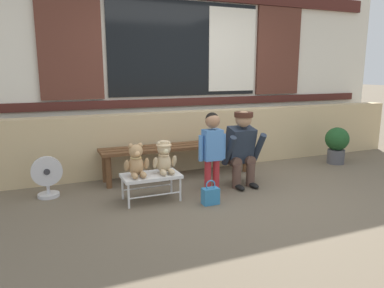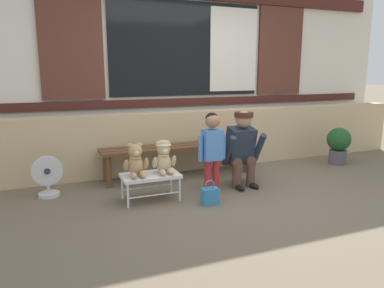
# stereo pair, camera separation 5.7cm
# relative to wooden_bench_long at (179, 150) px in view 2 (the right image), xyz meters

# --- Properties ---
(ground_plane) EXTENTS (60.00, 60.00, 0.00)m
(ground_plane) POSITION_rel_wooden_bench_long_xyz_m (0.43, -1.06, -0.37)
(ground_plane) COLOR brown
(brick_low_wall) EXTENTS (7.27, 0.25, 0.85)m
(brick_low_wall) POSITION_rel_wooden_bench_long_xyz_m (0.43, 0.37, 0.05)
(brick_low_wall) COLOR tan
(brick_low_wall) RESTS_ON ground
(shop_facade) EXTENTS (7.42, 0.26, 3.51)m
(shop_facade) POSITION_rel_wooden_bench_long_xyz_m (0.43, 0.88, 1.39)
(shop_facade) COLOR silver
(shop_facade) RESTS_ON ground
(wooden_bench_long) EXTENTS (2.10, 0.40, 0.44)m
(wooden_bench_long) POSITION_rel_wooden_bench_long_xyz_m (0.00, 0.00, 0.00)
(wooden_bench_long) COLOR brown
(wooden_bench_long) RESTS_ON ground
(small_display_bench) EXTENTS (0.64, 0.36, 0.30)m
(small_display_bench) POSITION_rel_wooden_bench_long_xyz_m (-0.61, -0.75, -0.11)
(small_display_bench) COLOR silver
(small_display_bench) RESTS_ON ground
(teddy_bear_plain) EXTENTS (0.28, 0.26, 0.36)m
(teddy_bear_plain) POSITION_rel_wooden_bench_long_xyz_m (-0.77, -0.75, 0.09)
(teddy_bear_plain) COLOR tan
(teddy_bear_plain) RESTS_ON small_display_bench
(teddy_bear_with_hat) EXTENTS (0.28, 0.27, 0.36)m
(teddy_bear_with_hat) POSITION_rel_wooden_bench_long_xyz_m (-0.45, -0.75, 0.10)
(teddy_bear_with_hat) COLOR #CCB289
(teddy_bear_with_hat) RESTS_ON small_display_bench
(child_standing) EXTENTS (0.35, 0.18, 0.96)m
(child_standing) POSITION_rel_wooden_bench_long_xyz_m (0.13, -0.77, 0.22)
(child_standing) COLOR #B7282D
(child_standing) RESTS_ON ground
(adult_crouching) EXTENTS (0.50, 0.49, 0.95)m
(adult_crouching) POSITION_rel_wooden_bench_long_xyz_m (0.60, -0.66, 0.11)
(adult_crouching) COLOR brown
(adult_crouching) RESTS_ON ground
(handbag_on_ground) EXTENTS (0.18, 0.11, 0.27)m
(handbag_on_ground) POSITION_rel_wooden_bench_long_xyz_m (-0.05, -1.12, -0.28)
(handbag_on_ground) COLOR teal
(handbag_on_ground) RESTS_ON ground
(potted_plant) EXTENTS (0.36, 0.36, 0.57)m
(potted_plant) POSITION_rel_wooden_bench_long_xyz_m (2.53, -0.28, -0.05)
(potted_plant) COLOR #4C4C51
(potted_plant) RESTS_ON ground
(floor_fan) EXTENTS (0.34, 0.24, 0.48)m
(floor_fan) POSITION_rel_wooden_bench_long_xyz_m (-1.67, -0.20, -0.13)
(floor_fan) COLOR silver
(floor_fan) RESTS_ON ground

